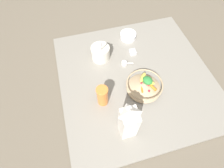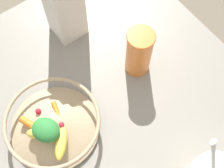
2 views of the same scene
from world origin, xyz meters
name	(u,v)px [view 2 (image 2 of 2)]	position (x,y,z in m)	size (l,w,h in m)	color
ground_plane	(85,162)	(0.00, 0.00, 0.00)	(6.00, 6.00, 0.00)	#665B4C
countertop	(84,161)	(0.00, 0.00, 0.02)	(1.05, 1.05, 0.03)	gray
fruit_bowl	(53,125)	(-0.02, 0.11, 0.07)	(0.24, 0.24, 0.09)	tan
drinking_cup	(139,52)	(0.27, 0.13, 0.11)	(0.07, 0.07, 0.15)	orange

